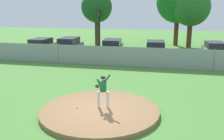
{
  "coord_description": "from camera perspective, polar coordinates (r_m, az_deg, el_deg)",
  "views": [
    {
      "loc": [
        3.02,
        -10.89,
        4.86
      ],
      "look_at": [
        -0.18,
        3.46,
        1.25
      ],
      "focal_mm": 41.26,
      "sensor_mm": 36.0,
      "label": 1
    }
  ],
  "objects": [
    {
      "name": "parked_car_teal",
      "position": [
        26.0,
        9.57,
        4.56
      ],
      "size": [
        2.17,
        4.44,
        1.6
      ],
      "color": "#146066",
      "rests_on": "ground_plane"
    },
    {
      "name": "parked_car_champagne",
      "position": [
        29.01,
        -15.44,
        5.18
      ],
      "size": [
        1.99,
        4.61,
        1.56
      ],
      "color": "tan",
      "rests_on": "ground_plane"
    },
    {
      "name": "tree_broad_left",
      "position": [
        34.15,
        14.38,
        14.4
      ],
      "size": [
        5.31,
        5.31,
        8.14
      ],
      "color": "#4C331E",
      "rests_on": "ground_plane"
    },
    {
      "name": "parked_car_slate",
      "position": [
        27.26,
        -9.48,
        5.16
      ],
      "size": [
        1.91,
        4.65,
        1.78
      ],
      "color": "slate",
      "rests_on": "ground_plane"
    },
    {
      "name": "pitchers_mound",
      "position": [
        12.26,
        -2.74,
        -9.06
      ],
      "size": [
        5.58,
        5.58,
        0.2
      ],
      "primitive_type": "cylinder",
      "color": "olive",
      "rests_on": "ground_plane"
    },
    {
      "name": "tree_leaning_west",
      "position": [
        32.81,
        17.14,
        13.11
      ],
      "size": [
        4.51,
        4.51,
        7.09
      ],
      "color": "#4C331E",
      "rests_on": "ground_plane"
    },
    {
      "name": "baseball",
      "position": [
        12.41,
        -7.7,
        -8.2
      ],
      "size": [
        0.07,
        0.07,
        0.07
      ],
      "primitive_type": "sphere",
      "color": "white",
      "rests_on": "pitchers_mound"
    },
    {
      "name": "pitcher_youth",
      "position": [
        12.1,
        -2.05,
        -4.09
      ],
      "size": [
        0.77,
        0.32,
        1.66
      ],
      "color": "silver",
      "rests_on": "pitchers_mound"
    },
    {
      "name": "parked_car_white",
      "position": [
        26.1,
        21.78,
        3.88
      ],
      "size": [
        1.97,
        4.19,
        1.69
      ],
      "color": "silver",
      "rests_on": "ground_plane"
    },
    {
      "name": "traffic_cone_orange",
      "position": [
        30.44,
        -10.46,
        4.89
      ],
      "size": [
        0.4,
        0.4,
        0.55
      ],
      "color": "orange",
      "rests_on": "asphalt_strip"
    },
    {
      "name": "traffic_light_near",
      "position": [
        30.59,
        -2.83,
        10.58
      ],
      "size": [
        0.28,
        0.46,
        4.58
      ],
      "color": "black",
      "rests_on": "ground_plane"
    },
    {
      "name": "tree_bushy_near",
      "position": [
        33.23,
        -3.42,
        13.66
      ],
      "size": [
        3.87,
        3.87,
        6.78
      ],
      "color": "#4C331E",
      "rests_on": "ground_plane"
    },
    {
      "name": "ground_plane",
      "position": [
        17.83,
        2.34,
        -2.02
      ],
      "size": [
        80.0,
        80.0,
        0.0
      ],
      "primitive_type": "plane",
      "color": "#4C8438"
    },
    {
      "name": "asphalt_strip",
      "position": [
        26.03,
        5.69,
        2.98
      ],
      "size": [
        44.0,
        7.0,
        0.01
      ],
      "primitive_type": "cube",
      "color": "#2B2B2D",
      "rests_on": "ground_plane"
    },
    {
      "name": "parked_car_navy",
      "position": [
        26.57,
        0.06,
        4.99
      ],
      "size": [
        2.13,
        4.64,
        1.64
      ],
      "color": "#161E4C",
      "rests_on": "ground_plane"
    },
    {
      "name": "chainlink_fence",
      "position": [
        21.49,
        4.27,
        2.95
      ],
      "size": [
        32.66,
        0.07,
        1.75
      ],
      "color": "gray",
      "rests_on": "ground_plane"
    }
  ]
}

